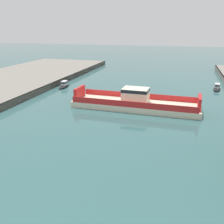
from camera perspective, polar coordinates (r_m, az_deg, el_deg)
chain_ferry at (r=47.72m, az=5.29°, el=2.19°), size 23.99×7.00×3.88m
moored_boat_near_right at (r=65.75m, az=-10.79°, el=6.05°), size 2.06×5.48×1.57m
moored_boat_mid_left at (r=67.25m, az=22.69°, el=5.17°), size 2.38×5.71×1.45m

